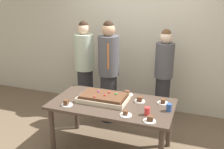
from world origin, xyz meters
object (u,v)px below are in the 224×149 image
Objects in this scene: plated_slice_far_left at (126,114)px; drink_cup_nearest at (169,108)px; person_striped_tie_right at (85,66)px; plated_slice_center_back at (127,94)px; plated_slice_near_left at (140,100)px; plated_slice_near_right at (150,120)px; sheet_cake at (103,98)px; drink_cup_middle at (147,111)px; person_serving_front at (164,75)px; person_green_shirt_behind at (109,71)px; party_table at (112,109)px; plated_slice_far_right at (67,104)px; plated_slice_center_front at (163,102)px.

drink_cup_nearest is (0.48, 0.30, 0.03)m from plated_slice_far_left.
plated_slice_far_left is at bearing 4.62° from person_striped_tie_right.
plated_slice_near_left is at bearing -36.52° from plated_slice_center_back.
plated_slice_near_right is at bearing -63.52° from plated_slice_near_left.
drink_cup_middle is (0.66, -0.21, 0.01)m from sheet_cake.
person_serving_front is 0.91m from person_green_shirt_behind.
plated_slice_far_right is at bearing -152.03° from party_table.
plated_slice_near_right is 1.00× the size of plated_slice_center_front.
plated_slice_near_left is 0.44m from drink_cup_nearest.
plated_slice_near_right is at bearing -2.59° from plated_slice_far_right.
plated_slice_far_left is 1.41m from person_serving_front.
person_green_shirt_behind is (-0.70, 0.65, 0.14)m from plated_slice_near_left.
person_serving_front is at bearing 65.29° from party_table.
plated_slice_near_right reaches higher than plated_slice_far_left.
plated_slice_far_left is 0.09× the size of person_green_shirt_behind.
plated_slice_near_right is 0.17m from drink_cup_middle.
person_green_shirt_behind is at bearing 129.52° from plated_slice_near_right.
person_serving_front reaches higher than drink_cup_nearest.
drink_cup_middle is at bearing 5.49° from plated_slice_far_right.
person_striped_tie_right reaches higher than plated_slice_far_right.
plated_slice_near_right is at bearing -66.50° from drink_cup_middle.
plated_slice_center_front is at bearing 43.78° from person_green_shirt_behind.
drink_cup_middle is (-0.23, -0.19, 0.00)m from drink_cup_nearest.
plated_slice_near_left reaches higher than plated_slice_far_left.
drink_cup_middle reaches higher than plated_slice_near_left.
plated_slice_near_left is 1.00× the size of plated_slice_center_front.
person_striped_tie_right reaches higher than sheet_cake.
plated_slice_far_left is at bearing -148.09° from drink_cup_nearest.
person_green_shirt_behind reaches higher than plated_slice_center_front.
plated_slice_near_left is at bearing 15.14° from sheet_cake.
person_serving_front is 0.92× the size of person_green_shirt_behind.
person_striped_tie_right is at bearing -128.37° from person_green_shirt_behind.
drink_cup_nearest is at bearing 31.91° from plated_slice_far_left.
party_table is at bearing 150.40° from plated_slice_near_right.
person_serving_front reaches higher than plated_slice_near_right.
plated_slice_center_front is 0.09× the size of person_striped_tie_right.
sheet_cake is 0.81m from plated_slice_center_front.
plated_slice_far_right reaches higher than party_table.
drink_cup_nearest reaches higher than plated_slice_center_back.
sheet_cake reaches higher than plated_slice_center_front.
drink_cup_middle reaches higher than plated_slice_far_left.
plated_slice_center_back is at bearing 125.50° from plated_slice_near_right.
drink_cup_nearest is (0.17, 0.34, 0.03)m from plated_slice_near_right.
party_table is at bearing -155.25° from plated_slice_near_left.
plated_slice_far_left is (0.28, -0.29, 0.11)m from party_table.
plated_slice_center_back is 0.09× the size of person_striped_tie_right.
plated_slice_far_right is at bearing -153.27° from plated_slice_near_left.
drink_cup_middle is (-0.13, -0.39, 0.03)m from plated_slice_center_front.
sheet_cake is 0.89m from drink_cup_nearest.
person_striped_tie_right is (-1.43, 1.22, 0.09)m from drink_cup_middle.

